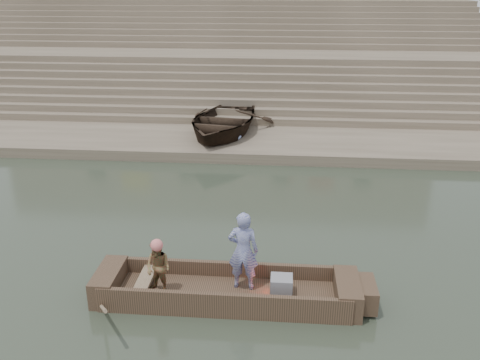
# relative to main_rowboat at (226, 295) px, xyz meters

# --- Properties ---
(ground) EXTENTS (120.00, 120.00, 0.00)m
(ground) POSITION_rel_main_rowboat_xyz_m (-3.95, 2.64, -0.11)
(ground) COLOR #273124
(ground) RESTS_ON ground
(lower_landing) EXTENTS (32.00, 4.00, 0.40)m
(lower_landing) POSITION_rel_main_rowboat_xyz_m (-3.95, 10.64, 0.09)
(lower_landing) COLOR gray
(lower_landing) RESTS_ON ground
(mid_landing) EXTENTS (32.00, 3.00, 2.80)m
(mid_landing) POSITION_rel_main_rowboat_xyz_m (-3.95, 18.14, 1.29)
(mid_landing) COLOR gray
(mid_landing) RESTS_ON ground
(upper_landing) EXTENTS (32.00, 3.00, 5.20)m
(upper_landing) POSITION_rel_main_rowboat_xyz_m (-3.95, 25.14, 2.49)
(upper_landing) COLOR gray
(upper_landing) RESTS_ON ground
(ghat_steps) EXTENTS (32.00, 11.00, 5.20)m
(ghat_steps) POSITION_rel_main_rowboat_xyz_m (-3.95, 19.83, 1.69)
(ghat_steps) COLOR gray
(ghat_steps) RESTS_ON ground
(main_rowboat) EXTENTS (5.00, 1.30, 0.22)m
(main_rowboat) POSITION_rel_main_rowboat_xyz_m (0.00, 0.00, 0.00)
(main_rowboat) COLOR brown
(main_rowboat) RESTS_ON ground
(rowboat_trim) EXTENTS (6.04, 2.63, 1.86)m
(rowboat_trim) POSITION_rel_main_rowboat_xyz_m (0.21, -0.01, 0.20)
(rowboat_trim) COLOR brown
(rowboat_trim) RESTS_ON ground
(standing_man) EXTENTS (0.67, 0.47, 1.77)m
(standing_man) POSITION_rel_main_rowboat_xyz_m (0.35, 0.19, 0.99)
(standing_man) COLOR navy
(standing_man) RESTS_ON main_rowboat
(rowing_man) EXTENTS (0.71, 0.64, 1.19)m
(rowing_man) POSITION_rel_main_rowboat_xyz_m (-1.40, -0.17, 0.70)
(rowing_man) COLOR #277738
(rowing_man) RESTS_ON main_rowboat
(television) EXTENTS (0.46, 0.42, 0.40)m
(television) POSITION_rel_main_rowboat_xyz_m (1.16, 0.00, 0.31)
(television) COLOR gray
(television) RESTS_ON main_rowboat
(beached_rowboat) EXTENTS (4.51, 5.74, 1.08)m
(beached_rowboat) POSITION_rel_main_rowboat_xyz_m (-1.41, 11.22, 0.83)
(beached_rowboat) COLOR #2D2116
(beached_rowboat) RESTS_ON lower_landing
(cloth_bundles) EXTENTS (11.05, 1.60, 0.26)m
(cloth_bundles) POSITION_rel_main_rowboat_xyz_m (-7.82, 10.33, 0.42)
(cloth_bundles) COLOR #3F5999
(cloth_bundles) RESTS_ON lower_landing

